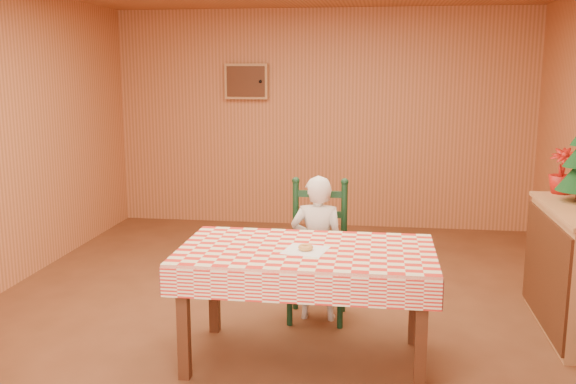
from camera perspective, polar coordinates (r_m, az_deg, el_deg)
The scene contains 8 objects.
ground at distance 5.14m, azimuth -0.33°, elevation -10.89°, with size 6.00×6.00×0.00m, color brown.
cabin_walls at distance 5.29m, azimuth 0.50°, elevation 10.03°, with size 5.10×6.05×2.65m.
dining_table at distance 4.18m, azimuth 1.66°, elevation -6.10°, with size 1.66×0.96×0.77m.
ladder_chair at distance 4.98m, azimuth 2.69°, elevation -5.48°, with size 0.44×0.40×1.08m.
seated_child at distance 4.91m, azimuth 2.63°, elevation -5.01°, with size 0.41×0.27×1.12m, color silver.
napkin at distance 4.11m, azimuth 1.58°, elevation -5.19°, with size 0.26×0.26×0.00m, color white.
donut at distance 4.10m, azimuth 1.58°, elevation -4.95°, with size 0.10×0.10×0.03m, color #CB9149.
flower_arrangement at distance 5.52m, azimuth 23.17°, elevation 1.73°, with size 0.20×0.20×0.36m, color #A8150F.
Camera 1 is at (0.71, -4.71, 1.92)m, focal length 40.00 mm.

